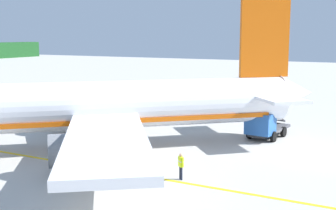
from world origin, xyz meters
TOP-DOWN VIEW (x-y plane):
  - airliner_foreground at (-6.68, 17.05)m, footprint 30.91×33.35m
  - service_truck_fuel at (3.85, 4.97)m, footprint 5.91×2.88m
  - cargo_container_mid at (-10.24, 9.42)m, footprint 2.22×2.22m
  - crew_loader_right at (-9.39, 6.50)m, footprint 0.47×0.49m
  - apron_guide_line at (-9.88, 12.47)m, footprint 0.30×60.00m

SIDE VIEW (x-z plane):
  - apron_guide_line at x=-9.88m, z-range 0.00..0.01m
  - cargo_container_mid at x=-10.24m, z-range -0.05..1.99m
  - crew_loader_right at x=-9.39m, z-range 0.15..1.85m
  - service_truck_fuel at x=3.85m, z-range -0.04..2.44m
  - airliner_foreground at x=-6.68m, z-range -2.56..9.34m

